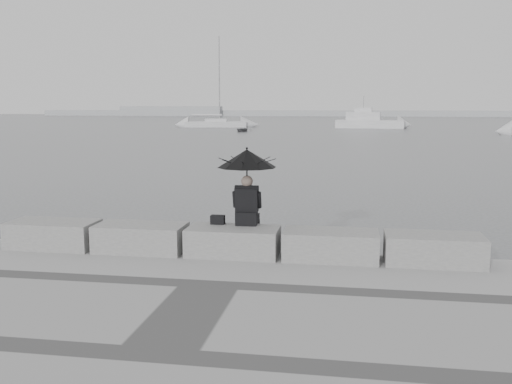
% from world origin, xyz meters
% --- Properties ---
extents(ground, '(360.00, 360.00, 0.00)m').
position_xyz_m(ground, '(0.00, 0.00, 0.00)').
color(ground, '#484B4D').
rests_on(ground, ground).
extents(stone_block_far_left, '(1.60, 0.80, 0.50)m').
position_xyz_m(stone_block_far_left, '(-3.40, -0.45, 0.75)').
color(stone_block_far_left, slate).
rests_on(stone_block_far_left, promenade).
extents(stone_block_left, '(1.60, 0.80, 0.50)m').
position_xyz_m(stone_block_left, '(-1.70, -0.45, 0.75)').
color(stone_block_left, slate).
rests_on(stone_block_left, promenade).
extents(stone_block_centre, '(1.60, 0.80, 0.50)m').
position_xyz_m(stone_block_centre, '(0.00, -0.45, 0.75)').
color(stone_block_centre, slate).
rests_on(stone_block_centre, promenade).
extents(stone_block_right, '(1.60, 0.80, 0.50)m').
position_xyz_m(stone_block_right, '(1.70, -0.45, 0.75)').
color(stone_block_right, slate).
rests_on(stone_block_right, promenade).
extents(stone_block_far_right, '(1.60, 0.80, 0.50)m').
position_xyz_m(stone_block_far_right, '(3.40, -0.45, 0.75)').
color(stone_block_far_right, slate).
rests_on(stone_block_far_right, promenade).
extents(seated_person, '(1.06, 1.06, 1.39)m').
position_xyz_m(seated_person, '(0.19, -0.15, 1.98)').
color(seated_person, black).
rests_on(seated_person, stone_block_centre).
extents(bag, '(0.25, 0.14, 0.16)m').
position_xyz_m(bag, '(-0.34, -0.19, 1.08)').
color(bag, black).
rests_on(bag, stone_block_centre).
extents(distant_landmass, '(180.00, 8.00, 2.80)m').
position_xyz_m(distant_landmass, '(-8.14, 154.51, 0.90)').
color(distant_landmass, '#9D9FA2').
rests_on(distant_landmass, ground).
extents(sailboat_left, '(9.00, 3.89, 12.90)m').
position_xyz_m(sailboat_left, '(-17.12, 70.33, 0.51)').
color(sailboat_left, silver).
rests_on(sailboat_left, ground).
extents(motor_cruiser, '(9.38, 3.66, 4.50)m').
position_xyz_m(motor_cruiser, '(4.60, 70.20, 0.89)').
color(motor_cruiser, silver).
rests_on(motor_cruiser, ground).
extents(dinghy, '(2.97, 1.45, 0.49)m').
position_xyz_m(dinghy, '(-10.82, 57.19, 0.24)').
color(dinghy, slate).
rests_on(dinghy, ground).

